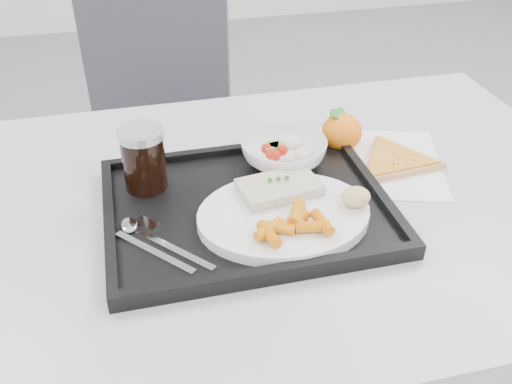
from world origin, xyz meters
TOP-DOWN VIEW (x-y plane):
  - table at (0.00, 0.30)m, footprint 1.20×0.80m
  - chair at (-0.12, 1.00)m, footprint 0.53×0.54m
  - tray at (-0.04, 0.27)m, footprint 0.45×0.35m
  - dinner_plate at (0.00, 0.22)m, footprint 0.27×0.27m
  - fish_fillet at (0.01, 0.27)m, footprint 0.14×0.10m
  - bread_roll at (0.12, 0.20)m, footprint 0.05×0.05m
  - salad_bowl at (0.05, 0.38)m, footprint 0.15×0.15m
  - cola_glass at (-0.19, 0.36)m, footprint 0.07×0.07m
  - cutlery at (-0.20, 0.21)m, footprint 0.14×0.15m
  - napkin at (0.22, 0.36)m, footprint 0.31×0.30m
  - tangerine at (0.18, 0.43)m, footprint 0.09×0.09m
  - pizza_slice at (0.25, 0.34)m, footprint 0.28×0.28m
  - carrot_pile at (0.00, 0.17)m, footprint 0.12×0.09m
  - salad_contents at (0.05, 0.37)m, footprint 0.08×0.08m

SIDE VIEW (x-z plane):
  - chair at x=-0.12m, z-range 0.07..1.00m
  - table at x=0.00m, z-range 0.31..1.06m
  - napkin at x=0.22m, z-range 0.75..0.75m
  - tray at x=-0.04m, z-range 0.75..0.77m
  - pizza_slice at x=0.25m, z-range 0.75..0.77m
  - cutlery at x=-0.20m, z-range 0.76..0.77m
  - dinner_plate at x=0.00m, z-range 0.77..0.78m
  - tangerine at x=0.18m, z-range 0.75..0.82m
  - salad_bowl at x=0.05m, z-range 0.77..0.81m
  - fish_fillet at x=0.01m, z-range 0.78..0.80m
  - carrot_pile at x=0.00m, z-range 0.78..0.81m
  - bread_roll at x=0.12m, z-range 0.78..0.81m
  - salad_contents at x=0.05m, z-range 0.79..0.81m
  - cola_glass at x=-0.19m, z-range 0.77..0.88m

